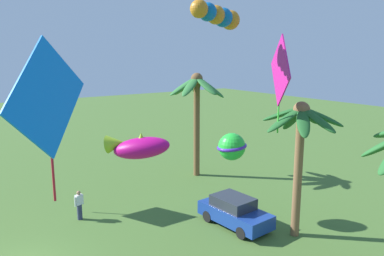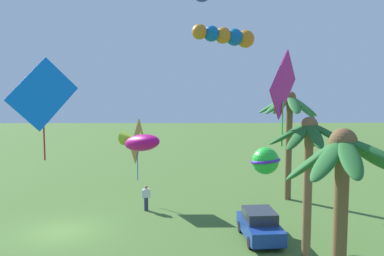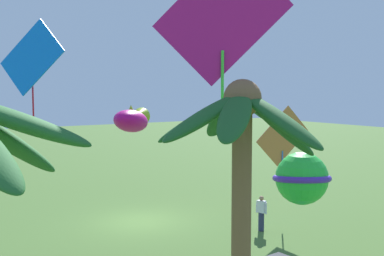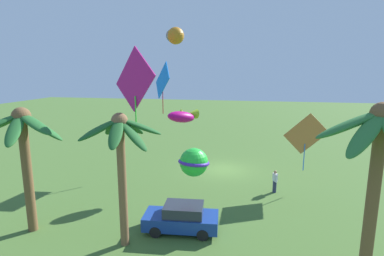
% 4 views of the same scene
% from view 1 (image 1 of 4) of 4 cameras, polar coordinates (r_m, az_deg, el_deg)
% --- Properties ---
extents(palm_tree_0, '(3.79, 3.68, 6.54)m').
position_cam_1_polar(palm_tree_0, '(18.08, 16.09, -0.87)').
color(palm_tree_0, brown).
rests_on(palm_tree_0, ground).
extents(palm_tree_2, '(4.17, 4.15, 7.38)m').
position_cam_1_polar(palm_tree_2, '(26.39, 0.74, 4.74)').
color(palm_tree_2, brown).
rests_on(palm_tree_2, ground).
extents(parked_car_0, '(4.02, 2.01, 1.51)m').
position_cam_1_polar(parked_car_0, '(19.82, 6.43, -12.44)').
color(parked_car_0, navy).
rests_on(parked_car_0, ground).
extents(spectator_0, '(0.34, 0.53, 1.59)m').
position_cam_1_polar(spectator_0, '(21.19, -16.68, -11.08)').
color(spectator_0, '#2D3351').
rests_on(spectator_0, ground).
extents(kite_ball_0, '(2.12, 2.13, 1.41)m').
position_cam_1_polar(kite_ball_0, '(19.52, 6.04, -2.83)').
color(kite_ball_0, green).
extents(kite_tube_1, '(1.56, 3.02, 1.04)m').
position_cam_1_polar(kite_tube_1, '(16.43, 3.89, 16.62)').
color(kite_tube_1, '#BE741A').
extents(kite_diamond_2, '(2.90, 0.57, 4.09)m').
position_cam_1_polar(kite_diamond_2, '(21.85, -20.53, -1.71)').
color(kite_diamond_2, '#BD7238').
extents(kite_diamond_3, '(2.68, 1.72, 4.37)m').
position_cam_1_polar(kite_diamond_3, '(17.10, 13.20, 8.32)').
color(kite_diamond_3, '#BB177C').
extents(kite_fish_5, '(2.34, 2.44, 1.13)m').
position_cam_1_polar(kite_fish_5, '(14.18, -8.21, -2.86)').
color(kite_fish_5, '#B50C73').
extents(kite_diamond_6, '(1.90, 2.50, 4.29)m').
position_cam_1_polar(kite_diamond_6, '(10.15, -21.00, 4.08)').
color(kite_diamond_6, '#0C6FEE').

